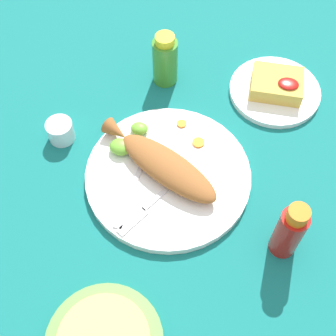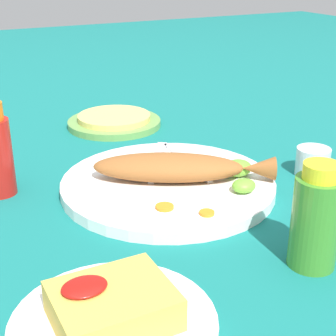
{
  "view_description": "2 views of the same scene",
  "coord_description": "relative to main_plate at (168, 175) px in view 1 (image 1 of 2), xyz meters",
  "views": [
    {
      "loc": [
        0.09,
        -0.49,
        0.84
      ],
      "look_at": [
        0.0,
        0.0,
        0.04
      ],
      "focal_mm": 50.0,
      "sensor_mm": 36.0,
      "label": 1
    },
    {
      "loc": [
        0.34,
        0.67,
        0.35
      ],
      "look_at": [
        0.0,
        0.0,
        0.04
      ],
      "focal_mm": 55.0,
      "sensor_mm": 36.0,
      "label": 2
    }
  ],
  "objects": [
    {
      "name": "ground_plane",
      "position": [
        0.0,
        0.0,
        -0.01
      ],
      "size": [
        4.0,
        4.0,
        0.0
      ],
      "primitive_type": "plane",
      "color": "#146B66"
    },
    {
      "name": "main_plate",
      "position": [
        0.0,
        0.0,
        0.0
      ],
      "size": [
        0.34,
        0.34,
        0.02
      ],
      "primitive_type": "cylinder",
      "color": "white",
      "rests_on": "ground_plane"
    },
    {
      "name": "fried_fish",
      "position": [
        -0.01,
        0.01,
        0.03
      ],
      "size": [
        0.28,
        0.19,
        0.04
      ],
      "rotation": [
        0.0,
        0.0,
        -0.51
      ],
      "color": "#935628",
      "rests_on": "main_plate"
    },
    {
      "name": "fork_near",
      "position": [
        -0.02,
        -0.09,
        0.01
      ],
      "size": [
        0.11,
        0.16,
        0.0
      ],
      "rotation": [
        0.0,
        0.0,
        4.13
      ],
      "color": "silver",
      "rests_on": "main_plate"
    },
    {
      "name": "fork_far",
      "position": [
        -0.06,
        -0.06,
        0.01
      ],
      "size": [
        0.03,
        0.19,
        0.0
      ],
      "rotation": [
        0.0,
        0.0,
        4.61
      ],
      "color": "silver",
      "rests_on": "main_plate"
    },
    {
      "name": "carrot_slice_near",
      "position": [
        0.05,
        0.09,
        0.01
      ],
      "size": [
        0.03,
        0.03,
        0.0
      ],
      "primitive_type": "cylinder",
      "color": "orange",
      "rests_on": "main_plate"
    },
    {
      "name": "carrot_slice_mid",
      "position": [
        0.01,
        0.13,
        0.01
      ],
      "size": [
        0.02,
        0.02,
        0.0
      ],
      "primitive_type": "cylinder",
      "color": "orange",
      "rests_on": "main_plate"
    },
    {
      "name": "lime_wedge_main",
      "position": [
        -0.08,
        0.09,
        0.02
      ],
      "size": [
        0.04,
        0.03,
        0.02
      ],
      "primitive_type": "ellipsoid",
      "color": "#6BB233",
      "rests_on": "main_plate"
    },
    {
      "name": "lime_wedge_side",
      "position": [
        -0.11,
        0.04,
        0.02
      ],
      "size": [
        0.05,
        0.04,
        0.03
      ],
      "primitive_type": "ellipsoid",
      "color": "#6BB233",
      "rests_on": "main_plate"
    },
    {
      "name": "hot_sauce_bottle_red",
      "position": [
        0.24,
        -0.11,
        0.06
      ],
      "size": [
        0.05,
        0.05,
        0.15
      ],
      "color": "#B21914",
      "rests_on": "ground_plane"
    },
    {
      "name": "hot_sauce_bottle_green",
      "position": [
        -0.06,
        0.27,
        0.05
      ],
      "size": [
        0.06,
        0.06,
        0.13
      ],
      "color": "#3D8428",
      "rests_on": "ground_plane"
    },
    {
      "name": "salt_cup",
      "position": [
        -0.25,
        0.06,
        0.01
      ],
      "size": [
        0.06,
        0.06,
        0.05
      ],
      "color": "silver",
      "rests_on": "ground_plane"
    },
    {
      "name": "side_plate_fries",
      "position": [
        0.2,
        0.27,
        -0.0
      ],
      "size": [
        0.21,
        0.21,
        0.01
      ],
      "primitive_type": "cylinder",
      "color": "white",
      "rests_on": "ground_plane"
    },
    {
      "name": "fries_pile",
      "position": [
        0.2,
        0.27,
        0.02
      ],
      "size": [
        0.12,
        0.09,
        0.04
      ],
      "color": "gold",
      "rests_on": "side_plate_fries"
    }
  ]
}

